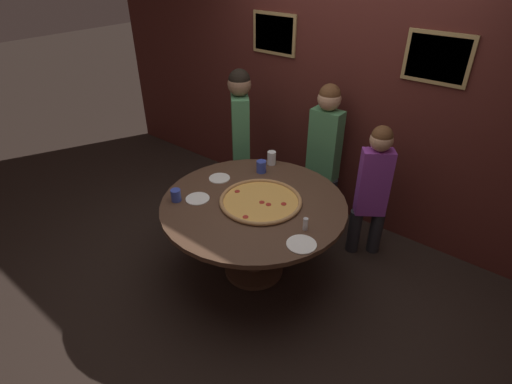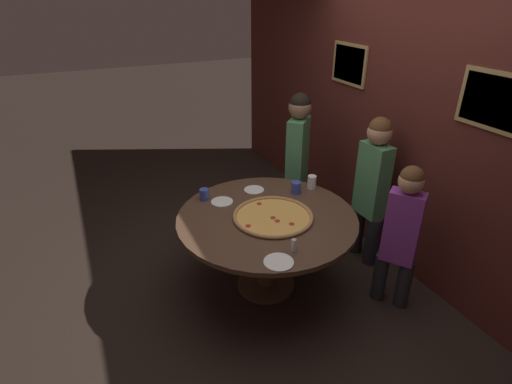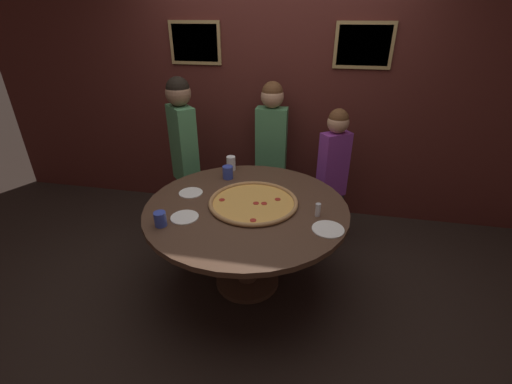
{
  "view_description": "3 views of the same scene",
  "coord_description": "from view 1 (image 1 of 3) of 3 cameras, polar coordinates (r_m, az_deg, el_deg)",
  "views": [
    {
      "loc": [
        1.71,
        -2.09,
        2.52
      ],
      "look_at": [
        0.06,
        -0.05,
        0.88
      ],
      "focal_mm": 28.0,
      "sensor_mm": 36.0,
      "label": 1
    },
    {
      "loc": [
        2.56,
        -1.31,
        2.45
      ],
      "look_at": [
        -0.1,
        -0.06,
        0.93
      ],
      "focal_mm": 28.0,
      "sensor_mm": 36.0,
      "label": 2
    },
    {
      "loc": [
        0.5,
        -2.15,
        2.0
      ],
      "look_at": [
        0.05,
        0.11,
        0.8
      ],
      "focal_mm": 24.0,
      "sensor_mm": 36.0,
      "label": 3
    }
  ],
  "objects": [
    {
      "name": "diner_side_left",
      "position": [
        3.97,
        9.76,
        6.27
      ],
      "size": [
        0.36,
        0.22,
        1.45
      ],
      "rotation": [
        0.0,
        0.0,
        -3.13
      ],
      "color": "#232328",
      "rests_on": "ground_plane"
    },
    {
      "name": "white_plate_right_side",
      "position": [
        2.81,
        6.51,
        -7.43
      ],
      "size": [
        0.21,
        0.21,
        0.01
      ],
      "primitive_type": "cylinder",
      "color": "white",
      "rests_on": "dining_table"
    },
    {
      "name": "drink_cup_near_right",
      "position": [
        3.63,
        0.76,
        3.65
      ],
      "size": [
        0.09,
        0.09,
        0.11
      ],
      "primitive_type": "cylinder",
      "color": "#384CB7",
      "rests_on": "dining_table"
    },
    {
      "name": "white_plate_beside_cup",
      "position": [
        3.56,
        -5.24,
        1.98
      ],
      "size": [
        0.19,
        0.19,
        0.01
      ],
      "primitive_type": "cylinder",
      "color": "white",
      "rests_on": "dining_table"
    },
    {
      "name": "back_wall",
      "position": [
        4.03,
        12.25,
        13.76
      ],
      "size": [
        6.4,
        0.08,
        2.6
      ],
      "color": "#4C1E19",
      "rests_on": "ground_plane"
    },
    {
      "name": "dining_table",
      "position": [
        3.31,
        -0.33,
        -3.42
      ],
      "size": [
        1.51,
        1.51,
        0.74
      ],
      "color": "#4C3323",
      "rests_on": "ground_plane"
    },
    {
      "name": "condiment_shaker",
      "position": [
        2.93,
        7.07,
        -4.55
      ],
      "size": [
        0.04,
        0.04,
        0.1
      ],
      "color": "silver",
      "rests_on": "dining_table"
    },
    {
      "name": "white_plate_left_side",
      "position": [
        3.3,
        -8.34,
        -0.94
      ],
      "size": [
        0.2,
        0.2,
        0.01
      ],
      "primitive_type": "cylinder",
      "color": "white",
      "rests_on": "dining_table"
    },
    {
      "name": "ground_plane",
      "position": [
        3.69,
        -0.3,
        -11.05
      ],
      "size": [
        24.0,
        24.0,
        0.0
      ],
      "primitive_type": "plane",
      "color": "black"
    },
    {
      "name": "drink_cup_far_right",
      "position": [
        3.77,
        2.24,
        4.88
      ],
      "size": [
        0.08,
        0.08,
        0.13
      ],
      "primitive_type": "cylinder",
      "color": "white",
      "rests_on": "dining_table"
    },
    {
      "name": "drink_cup_beside_pizza",
      "position": [
        3.29,
        -11.36,
        -0.46
      ],
      "size": [
        0.08,
        0.08,
        0.1
      ],
      "primitive_type": "cylinder",
      "color": "#384CB7",
      "rests_on": "dining_table"
    },
    {
      "name": "diner_far_left",
      "position": [
        3.63,
        16.41,
        0.93
      ],
      "size": [
        0.33,
        0.28,
        1.28
      ],
      "rotation": [
        0.0,
        0.0,
        -2.52
      ],
      "color": "#232328",
      "rests_on": "ground_plane"
    },
    {
      "name": "giant_pizza",
      "position": [
        3.22,
        0.67,
        -1.26
      ],
      "size": [
        0.67,
        0.67,
        0.03
      ],
      "color": "#E5A84C",
      "rests_on": "dining_table"
    },
    {
      "name": "diner_far_right",
      "position": [
        4.12,
        -2.23,
        8.29
      ],
      "size": [
        0.36,
        0.37,
        1.52
      ],
      "rotation": [
        0.0,
        0.0,
        2.33
      ],
      "color": "#232328",
      "rests_on": "ground_plane"
    }
  ]
}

